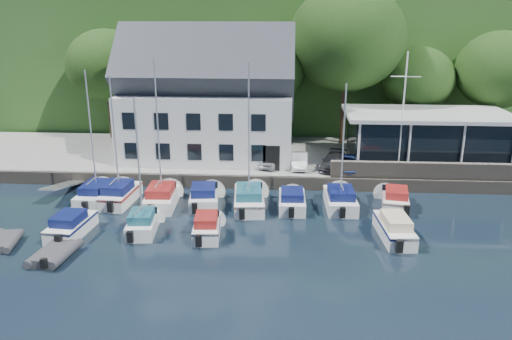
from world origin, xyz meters
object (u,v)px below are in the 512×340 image
(boat_r2_0, at_px, (71,223))
(boat_r2_4, at_px, (394,226))
(club_pavilion, at_px, (425,137))
(boat_r1_3, at_px, (204,195))
(boat_r1_1, at_px, (115,138))
(car_blue, at_px, (349,163))
(dinghy_0, at_px, (4,240))
(car_dgrey, at_px, (333,161))
(flagpole, at_px, (403,113))
(boat_r1_6, at_px, (343,145))
(boat_r1_2, at_px, (159,141))
(boat_r1_4, at_px, (249,142))
(harbor_building, at_px, (208,106))
(dinghy_1, at_px, (54,252))
(boat_r1_7, at_px, (395,197))
(car_silver, at_px, (272,160))
(boat_r2_2, at_px, (207,224))
(car_white, at_px, (300,161))
(boat_r2_1, at_px, (139,166))
(boat_r1_5, at_px, (292,199))
(boat_r1_0, at_px, (92,141))

(boat_r2_0, bearing_deg, boat_r2_4, 6.47)
(club_pavilion, height_order, boat_r1_3, club_pavilion)
(boat_r1_1, bearing_deg, car_blue, 22.15)
(dinghy_0, bearing_deg, car_dgrey, 22.20)
(car_dgrey, bearing_deg, boat_r1_3, -129.99)
(flagpole, distance_m, boat_r1_3, 16.06)
(dinghy_0, bearing_deg, boat_r1_6, 8.81)
(boat_r1_2, relative_size, boat_r1_4, 1.00)
(harbor_building, distance_m, boat_r1_6, 13.73)
(boat_r1_1, distance_m, dinghy_0, 9.42)
(dinghy_1, bearing_deg, boat_r1_7, 29.59)
(harbor_building, distance_m, club_pavilion, 18.15)
(car_silver, relative_size, boat_r2_2, 0.67)
(flagpole, distance_m, boat_r1_6, 7.39)
(boat_r2_4, bearing_deg, boat_r2_2, 178.03)
(car_dgrey, bearing_deg, car_silver, -165.34)
(car_silver, xyz_separation_m, boat_r1_6, (4.93, -6.04, 2.84))
(car_dgrey, xyz_separation_m, boat_r1_1, (-15.32, -5.94, 3.08))
(boat_r2_2, bearing_deg, car_white, 57.74)
(club_pavilion, relative_size, boat_r2_2, 2.66)
(car_white, height_order, boat_r2_1, boat_r2_1)
(boat_r1_1, height_order, boat_r1_6, boat_r1_1)
(boat_r1_4, distance_m, boat_r2_0, 12.15)
(boat_r1_7, bearing_deg, boat_r1_4, -166.17)
(boat_r1_2, height_order, boat_r1_5, boat_r1_2)
(boat_r1_5, bearing_deg, boat_r2_1, -154.90)
(car_silver, bearing_deg, boat_r1_0, -136.98)
(boat_r2_0, bearing_deg, car_blue, 35.88)
(boat_r1_3, xyz_separation_m, boat_r2_4, (12.09, -4.52, 0.00))
(boat_r2_2, bearing_deg, boat_r2_4, -2.89)
(car_blue, xyz_separation_m, boat_r1_5, (-4.45, -5.87, -0.92))
(club_pavilion, xyz_separation_m, flagpole, (-2.69, -3.01, 2.51))
(boat_r1_0, distance_m, boat_r1_2, 4.78)
(harbor_building, height_order, car_silver, harbor_building)
(dinghy_0, bearing_deg, boat_r2_4, -4.88)
(car_dgrey, xyz_separation_m, boat_r2_2, (-8.32, -10.93, -0.89))
(car_dgrey, height_order, boat_r1_1, boat_r1_1)
(boat_r2_4, height_order, dinghy_0, boat_r2_4)
(boat_r1_6, bearing_deg, boat_r1_4, -178.33)
(harbor_building, height_order, boat_r1_1, harbor_building)
(flagpole, relative_size, dinghy_1, 2.92)
(boat_r1_2, xyz_separation_m, boat_r1_3, (2.91, 0.23, -3.84))
(boat_r2_0, bearing_deg, boat_r2_1, 13.08)
(boat_r2_1, bearing_deg, dinghy_1, -141.11)
(flagpole, xyz_separation_m, dinghy_0, (-24.67, -12.64, -5.24))
(boat_r1_2, bearing_deg, harbor_building, 75.25)
(boat_r1_4, height_order, boat_r1_7, boat_r1_4)
(car_blue, xyz_separation_m, dinghy_0, (-20.92, -12.69, -1.28))
(car_silver, height_order, boat_r1_1, boat_r1_1)
(boat_r2_2, relative_size, boat_r2_4, 0.81)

